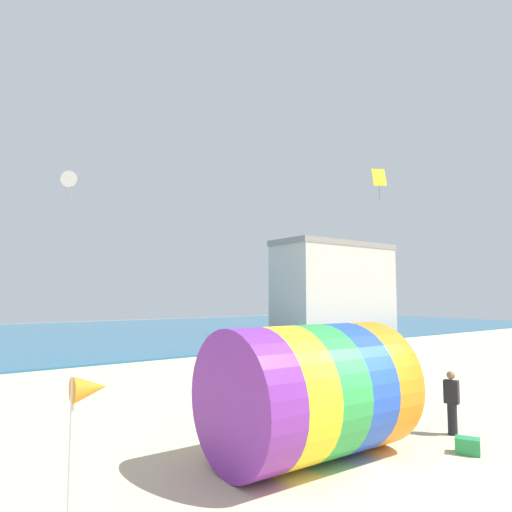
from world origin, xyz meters
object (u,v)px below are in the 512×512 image
kite_yellow_diamond (379,178)px  beach_flag (88,397)px  kite_handler (452,402)px  kite_white_delta (71,180)px  cooler_box (468,446)px  bystander_near_water (232,357)px  giant_inflatable_tube (310,391)px

kite_yellow_diamond → beach_flag: 19.55m
kite_handler → beach_flag: size_ratio=0.64×
kite_white_delta → cooler_box: (5.24, -14.37, -8.35)m
bystander_near_water → beach_flag: size_ratio=0.61×
cooler_box → kite_white_delta: bearing=110.0°
kite_handler → giant_inflatable_tube: bearing=167.6°
kite_handler → kite_yellow_diamond: 13.32m
beach_flag → cooler_box: size_ratio=4.92×
beach_flag → giant_inflatable_tube: bearing=14.8°
kite_white_delta → bystander_near_water: 10.54m
giant_inflatable_tube → bystander_near_water: (4.61, 10.12, -0.69)m
kite_yellow_diamond → bystander_near_water: 11.36m
kite_yellow_diamond → bystander_near_water: size_ratio=1.05×
cooler_box → kite_handler: bearing=42.4°
bystander_near_water → cooler_box: bystander_near_water is taller
giant_inflatable_tube → bystander_near_water: bearing=65.5°
kite_white_delta → beach_flag: (-3.17, -13.85, -6.26)m
kite_white_delta → kite_yellow_diamond: 14.44m
kite_yellow_diamond → cooler_box: bearing=-133.0°
kite_handler → bystander_near_water: kite_handler is taller
giant_inflatable_tube → bystander_near_water: 11.14m
giant_inflatable_tube → kite_yellow_diamond: (11.02, 6.57, 7.99)m
kite_yellow_diamond → giant_inflatable_tube: bearing=-149.2°
kite_yellow_diamond → bystander_near_water: bearing=151.0°
bystander_near_water → giant_inflatable_tube: bearing=-114.5°
bystander_near_water → cooler_box: bearing=-97.2°
giant_inflatable_tube → kite_yellow_diamond: 15.12m
cooler_box → bystander_near_water: bearing=82.8°
giant_inflatable_tube → bystander_near_water: size_ratio=2.87×
bystander_near_water → kite_white_delta: bearing=161.0°
kite_handler → bystander_near_water: 11.05m
giant_inflatable_tube → cooler_box: size_ratio=8.60×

